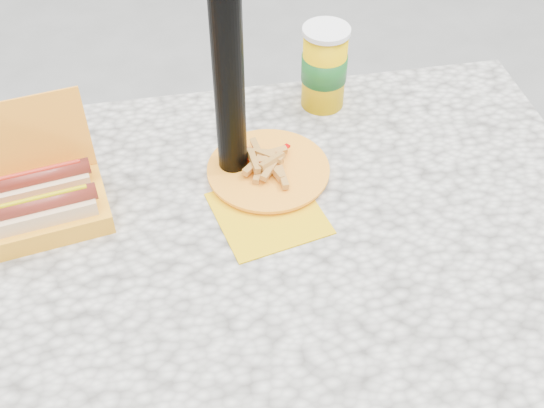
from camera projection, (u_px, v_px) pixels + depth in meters
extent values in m
cube|color=beige|center=(248.00, 246.00, 1.10)|extent=(1.20, 0.80, 0.05)
cylinder|color=black|center=(9.00, 289.00, 1.51)|extent=(0.07, 0.07, 0.70)
cylinder|color=black|center=(437.00, 228.00, 1.64)|extent=(0.07, 0.07, 0.70)
cube|color=orange|center=(42.00, 213.00, 1.10)|extent=(0.23, 0.17, 0.04)
cube|color=orange|center=(22.00, 140.00, 1.09)|extent=(0.21, 0.08, 0.13)
cube|color=beige|center=(41.00, 217.00, 1.06)|extent=(0.18, 0.08, 0.04)
cylinder|color=maroon|center=(37.00, 205.00, 1.04)|extent=(0.19, 0.06, 0.03)
cylinder|color=#C2A900|center=(35.00, 199.00, 1.03)|extent=(0.16, 0.03, 0.01)
cube|color=beige|center=(36.00, 190.00, 1.10)|extent=(0.18, 0.08, 0.04)
cylinder|color=maroon|center=(32.00, 178.00, 1.08)|extent=(0.19, 0.06, 0.03)
cylinder|color=#B42213|center=(30.00, 173.00, 1.07)|extent=(0.16, 0.03, 0.01)
cube|color=#E3AC08|center=(268.00, 213.00, 1.12)|extent=(0.20, 0.20, 0.00)
cylinder|color=orange|center=(268.00, 171.00, 1.18)|extent=(0.20, 0.20, 0.01)
cylinder|color=orange|center=(268.00, 169.00, 1.18)|extent=(0.21, 0.21, 0.01)
cube|color=gold|center=(275.00, 170.00, 1.16)|extent=(0.03, 0.05, 0.01)
cube|color=gold|center=(273.00, 153.00, 1.19)|extent=(0.05, 0.02, 0.01)
cube|color=gold|center=(261.00, 153.00, 1.18)|extent=(0.05, 0.03, 0.01)
cube|color=gold|center=(272.00, 161.00, 1.16)|extent=(0.05, 0.04, 0.01)
cube|color=gold|center=(259.00, 172.00, 1.16)|extent=(0.03, 0.05, 0.01)
cube|color=gold|center=(253.00, 165.00, 1.16)|extent=(0.04, 0.04, 0.01)
cube|color=gold|center=(269.00, 160.00, 1.17)|extent=(0.05, 0.02, 0.01)
cube|color=gold|center=(257.00, 149.00, 1.19)|extent=(0.02, 0.05, 0.01)
cube|color=gold|center=(270.00, 170.00, 1.15)|extent=(0.04, 0.05, 0.01)
cube|color=gold|center=(254.00, 162.00, 1.16)|extent=(0.02, 0.05, 0.01)
cube|color=gold|center=(269.00, 156.00, 1.17)|extent=(0.05, 0.04, 0.01)
cube|color=gold|center=(282.00, 177.00, 1.15)|extent=(0.01, 0.05, 0.01)
cube|color=gold|center=(269.00, 161.00, 1.17)|extent=(0.02, 0.05, 0.01)
ellipsoid|color=#B42213|center=(241.00, 154.00, 1.19)|extent=(0.04, 0.04, 0.01)
cube|color=#BF0000|center=(272.00, 157.00, 1.18)|extent=(0.08, 0.06, 0.00)
cylinder|color=#FBBD00|center=(324.00, 70.00, 1.28)|extent=(0.08, 0.08, 0.16)
cylinder|color=#195E20|center=(324.00, 67.00, 1.27)|extent=(0.09, 0.09, 0.05)
cylinder|color=white|center=(327.00, 31.00, 1.22)|extent=(0.09, 0.09, 0.01)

